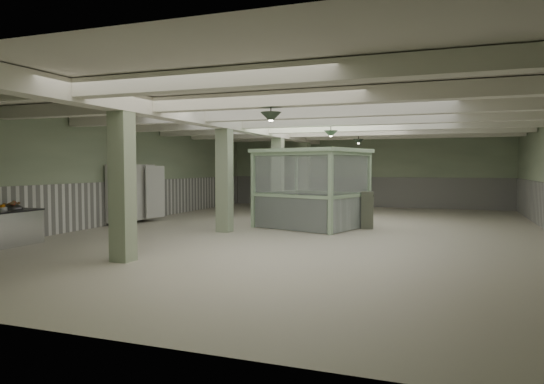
% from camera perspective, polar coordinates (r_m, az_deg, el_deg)
% --- Properties ---
extents(floor, '(20.00, 20.00, 0.00)m').
position_cam_1_polar(floor, '(15.25, 4.60, -4.63)').
color(floor, beige).
rests_on(floor, ground).
extents(ceiling, '(14.00, 20.00, 0.02)m').
position_cam_1_polar(ceiling, '(15.19, 4.65, 8.95)').
color(ceiling, beige).
rests_on(ceiling, wall_back).
extents(wall_back, '(14.00, 0.02, 3.60)m').
position_cam_1_polar(wall_back, '(24.90, 10.75, 2.44)').
color(wall_back, '#A5B692').
rests_on(wall_back, floor).
extents(wall_front, '(14.00, 0.02, 3.60)m').
position_cam_1_polar(wall_front, '(6.08, -21.24, 0.70)').
color(wall_front, '#A5B692').
rests_on(wall_front, floor).
extents(wall_left, '(0.02, 20.00, 3.60)m').
position_cam_1_polar(wall_left, '(18.26, -17.08, 2.17)').
color(wall_left, '#A5B692').
rests_on(wall_left, floor).
extents(wainscot_left, '(0.05, 19.90, 1.50)m').
position_cam_1_polar(wainscot_left, '(18.29, -16.96, -1.12)').
color(wainscot_left, white).
rests_on(wainscot_left, floor).
extents(wainscot_back, '(13.90, 0.05, 1.50)m').
position_cam_1_polar(wainscot_back, '(24.90, 10.72, 0.02)').
color(wainscot_back, white).
rests_on(wainscot_back, floor).
extents(girder, '(0.45, 19.90, 0.40)m').
position_cam_1_polar(girder, '(16.02, -4.09, 7.85)').
color(girder, white).
rests_on(girder, ceiling).
extents(beam_a, '(13.90, 0.35, 0.32)m').
position_cam_1_polar(beam_a, '(8.25, -9.65, 12.71)').
color(beam_a, white).
rests_on(beam_a, ceiling).
extents(beam_b, '(13.90, 0.35, 0.32)m').
position_cam_1_polar(beam_b, '(10.47, -2.75, 10.67)').
color(beam_b, white).
rests_on(beam_b, ceiling).
extents(beam_c, '(13.90, 0.35, 0.32)m').
position_cam_1_polar(beam_c, '(12.80, 1.64, 9.27)').
color(beam_c, white).
rests_on(beam_c, ceiling).
extents(beam_d, '(13.90, 0.35, 0.32)m').
position_cam_1_polar(beam_d, '(15.18, 4.65, 8.27)').
color(beam_d, white).
rests_on(beam_d, ceiling).
extents(beam_e, '(13.90, 0.35, 0.32)m').
position_cam_1_polar(beam_e, '(17.59, 6.83, 7.54)').
color(beam_e, white).
rests_on(beam_e, ceiling).
extents(beam_f, '(13.90, 0.35, 0.32)m').
position_cam_1_polar(beam_f, '(20.03, 8.47, 6.97)').
color(beam_f, white).
rests_on(beam_f, ceiling).
extents(beam_g, '(13.90, 0.35, 0.32)m').
position_cam_1_polar(beam_g, '(22.48, 9.76, 6.52)').
color(beam_g, white).
rests_on(beam_g, ceiling).
extents(column_a, '(0.42, 0.42, 3.60)m').
position_cam_1_polar(column_a, '(10.77, -17.22, 1.68)').
color(column_a, '#9AAB8A').
rests_on(column_a, floor).
extents(column_b, '(0.42, 0.42, 3.60)m').
position_cam_1_polar(column_b, '(15.05, -5.62, 2.14)').
color(column_b, '#9AAB8A').
rests_on(column_b, floor).
extents(column_c, '(0.42, 0.42, 3.60)m').
position_cam_1_polar(column_c, '(19.68, 0.69, 2.35)').
color(column_c, '#9AAB8A').
rests_on(column_c, floor).
extents(column_d, '(0.42, 0.42, 3.60)m').
position_cam_1_polar(column_d, '(23.49, 3.92, 2.45)').
color(column_d, '#9AAB8A').
rests_on(column_d, floor).
extents(pendant_front, '(0.44, 0.44, 0.22)m').
position_cam_1_polar(pendant_front, '(10.25, -0.13, 8.76)').
color(pendant_front, '#314232').
rests_on(pendant_front, ceiling).
extents(pendant_mid, '(0.44, 0.44, 0.22)m').
position_cam_1_polar(pendant_mid, '(15.51, 6.93, 6.78)').
color(pendant_mid, '#314232').
rests_on(pendant_mid, ceiling).
extents(pendant_back, '(0.44, 0.44, 0.22)m').
position_cam_1_polar(pendant_back, '(20.40, 10.13, 5.84)').
color(pendant_back, '#314232').
rests_on(pendant_back, ceiling).
extents(veg_colander, '(0.63, 0.63, 0.22)m').
position_cam_1_polar(veg_colander, '(14.18, -28.19, -1.46)').
color(veg_colander, '#3A393E').
rests_on(veg_colander, prep_counter).
extents(orange_bowl, '(0.29, 0.29, 0.10)m').
position_cam_1_polar(orange_bowl, '(13.89, -29.23, -1.82)').
color(orange_bowl, '#B2B2B7').
rests_on(orange_bowl, prep_counter).
extents(walkin_cooler, '(0.86, 2.19, 2.00)m').
position_cam_1_polar(walkin_cooler, '(18.06, -16.11, -0.36)').
color(walkin_cooler, silver).
rests_on(walkin_cooler, floor).
extents(guard_booth, '(3.91, 3.59, 2.60)m').
position_cam_1_polar(guard_booth, '(16.19, 4.65, 2.06)').
color(guard_booth, '#A4C59D').
rests_on(guard_booth, floor).
extents(filing_cabinet, '(0.52, 0.64, 1.21)m').
position_cam_1_polar(filing_cabinet, '(16.21, 11.05, -2.08)').
color(filing_cabinet, '#5D6251').
rests_on(filing_cabinet, floor).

